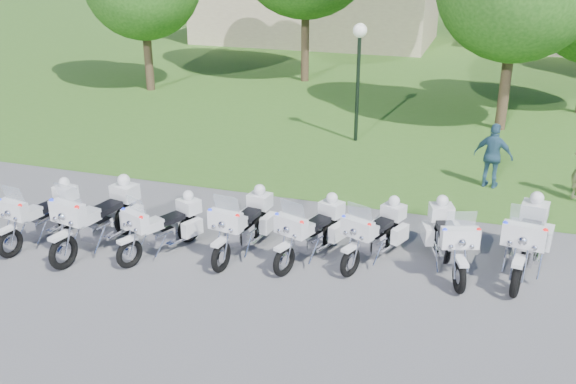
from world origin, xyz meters
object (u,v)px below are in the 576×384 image
(motorcycle_1, at_px, (100,217))
(bystander_c, at_px, (493,156))
(motorcycle_7, at_px, (527,238))
(motorcycle_0, at_px, (43,213))
(motorcycle_2, at_px, (164,226))
(motorcycle_4, at_px, (312,230))
(motorcycle_3, at_px, (244,223))
(motorcycle_6, at_px, (449,238))
(motorcycle_5, at_px, (376,232))
(lamp_post, at_px, (359,53))

(motorcycle_1, xyz_separation_m, bystander_c, (7.92, 6.32, 0.15))
(motorcycle_1, relative_size, motorcycle_7, 0.99)
(motorcycle_0, bearing_deg, motorcycle_1, -167.53)
(motorcycle_2, height_order, bystander_c, bystander_c)
(bystander_c, bearing_deg, motorcycle_1, 52.96)
(motorcycle_1, xyz_separation_m, motorcycle_4, (4.47, 0.95, -0.09))
(motorcycle_0, bearing_deg, motorcycle_3, -159.31)
(motorcycle_3, xyz_separation_m, motorcycle_6, (4.20, 0.63, 0.01))
(motorcycle_1, bearing_deg, motorcycle_7, -157.81)
(motorcycle_5, relative_size, motorcycle_6, 0.93)
(motorcycle_1, relative_size, bystander_c, 1.47)
(motorcycle_0, xyz_separation_m, lamp_post, (5.00, 9.31, 2.25))
(motorcycle_6, relative_size, lamp_post, 0.60)
(motorcycle_3, bearing_deg, motorcycle_1, 21.96)
(motorcycle_1, bearing_deg, bystander_c, -130.49)
(motorcycle_1, height_order, motorcycle_4, motorcycle_1)
(motorcycle_0, relative_size, motorcycle_6, 0.99)
(motorcycle_2, bearing_deg, lamp_post, -79.77)
(motorcycle_1, bearing_deg, motorcycle_5, -156.38)
(motorcycle_3, height_order, motorcycle_4, motorcycle_3)
(motorcycle_3, bearing_deg, motorcycle_0, 18.20)
(motorcycle_0, relative_size, motorcycle_2, 1.09)
(motorcycle_1, xyz_separation_m, motorcycle_6, (7.21, 1.41, -0.07))
(motorcycle_0, height_order, motorcycle_6, motorcycle_6)
(motorcycle_0, relative_size, motorcycle_1, 0.87)
(motorcycle_3, relative_size, bystander_c, 1.32)
(motorcycle_0, distance_m, bystander_c, 11.32)
(motorcycle_1, bearing_deg, motorcycle_2, -159.77)
(motorcycle_7, bearing_deg, motorcycle_1, 20.11)
(motorcycle_7, height_order, lamp_post, lamp_post)
(motorcycle_7, bearing_deg, motorcycle_3, 18.31)
(motorcycle_1, xyz_separation_m, motorcycle_5, (5.75, 1.30, -0.11))
(motorcycle_4, bearing_deg, motorcycle_5, -145.12)
(motorcycle_5, xyz_separation_m, lamp_post, (-2.17, 7.95, 2.26))
(motorcycle_3, bearing_deg, motorcycle_5, -162.09)
(motorcycle_7, distance_m, lamp_post, 9.35)
(motorcycle_0, height_order, motorcycle_2, motorcycle_0)
(motorcycle_4, xyz_separation_m, bystander_c, (3.44, 5.37, 0.24))
(motorcycle_5, bearing_deg, bystander_c, -92.28)
(motorcycle_7, distance_m, bystander_c, 4.65)
(motorcycle_1, bearing_deg, motorcycle_0, 13.55)
(motorcycle_0, height_order, lamp_post, lamp_post)
(motorcycle_6, bearing_deg, bystander_c, -116.73)
(bystander_c, bearing_deg, motorcycle_5, 80.98)
(motorcycle_5, bearing_deg, motorcycle_2, 34.90)
(motorcycle_1, relative_size, motorcycle_2, 1.25)
(motorcycle_0, bearing_deg, motorcycle_7, -160.09)
(motorcycle_4, height_order, lamp_post, lamp_post)
(motorcycle_2, relative_size, lamp_post, 0.55)
(motorcycle_3, xyz_separation_m, lamp_post, (0.56, 8.46, 2.23))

